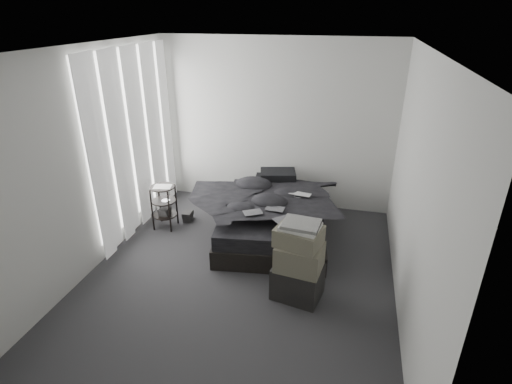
% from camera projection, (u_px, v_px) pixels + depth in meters
% --- Properties ---
extents(floor, '(3.60, 4.20, 0.01)m').
position_uv_depth(floor, '(240.00, 275.00, 4.84)').
color(floor, '#2B2A2D').
rests_on(floor, ground).
extents(ceiling, '(3.60, 4.20, 0.01)m').
position_uv_depth(ceiling, '(235.00, 48.00, 3.75)').
color(ceiling, white).
rests_on(ceiling, ground).
extents(wall_back, '(3.60, 0.01, 2.60)m').
position_uv_depth(wall_back, '(276.00, 125.00, 6.14)').
color(wall_back, beige).
rests_on(wall_back, ground).
extents(wall_front, '(3.60, 0.01, 2.60)m').
position_uv_depth(wall_front, '(141.00, 302.00, 2.44)').
color(wall_front, beige).
rests_on(wall_front, ground).
extents(wall_left, '(0.01, 4.20, 2.60)m').
position_uv_depth(wall_left, '(91.00, 162.00, 4.69)').
color(wall_left, beige).
rests_on(wall_left, ground).
extents(wall_right, '(0.01, 4.20, 2.60)m').
position_uv_depth(wall_right, '(415.00, 193.00, 3.90)').
color(wall_right, beige).
rests_on(wall_right, ground).
extents(window_left, '(0.02, 2.00, 2.30)m').
position_uv_depth(window_left, '(132.00, 136.00, 5.46)').
color(window_left, white).
rests_on(window_left, wall_left).
extents(curtain_left, '(0.06, 2.12, 2.48)m').
position_uv_depth(curtain_left, '(136.00, 141.00, 5.48)').
color(curtain_left, white).
rests_on(curtain_left, wall_left).
extents(bed, '(1.66, 2.05, 0.25)m').
position_uv_depth(bed, '(273.00, 227.00, 5.64)').
color(bed, black).
rests_on(bed, floor).
extents(mattress, '(1.60, 1.98, 0.20)m').
position_uv_depth(mattress, '(273.00, 213.00, 5.55)').
color(mattress, black).
rests_on(mattress, bed).
extents(duvet, '(1.58, 1.77, 0.22)m').
position_uv_depth(duvet, '(273.00, 201.00, 5.42)').
color(duvet, black).
rests_on(duvet, mattress).
extents(pillow_lower, '(0.61, 0.45, 0.13)m').
position_uv_depth(pillow_lower, '(274.00, 181.00, 6.14)').
color(pillow_lower, black).
rests_on(pillow_lower, mattress).
extents(pillow_upper, '(0.60, 0.48, 0.12)m').
position_uv_depth(pillow_upper, '(278.00, 175.00, 6.06)').
color(pillow_upper, black).
rests_on(pillow_upper, pillow_lower).
extents(laptop, '(0.33, 0.24, 0.02)m').
position_uv_depth(laptop, '(299.00, 191.00, 5.41)').
color(laptop, silver).
rests_on(laptop, duvet).
extents(comic_a, '(0.28, 0.25, 0.01)m').
position_uv_depth(comic_a, '(253.00, 208.00, 4.98)').
color(comic_a, black).
rests_on(comic_a, duvet).
extents(comic_b, '(0.25, 0.17, 0.01)m').
position_uv_depth(comic_b, '(275.00, 203.00, 5.08)').
color(comic_b, black).
rests_on(comic_b, duvet).
extents(comic_c, '(0.28, 0.27, 0.01)m').
position_uv_depth(comic_c, '(283.00, 213.00, 4.82)').
color(comic_c, black).
rests_on(comic_c, duvet).
extents(side_stand, '(0.36, 0.36, 0.64)m').
position_uv_depth(side_stand, '(164.00, 207.00, 5.78)').
color(side_stand, black).
rests_on(side_stand, floor).
extents(papers, '(0.28, 0.23, 0.01)m').
position_uv_depth(papers, '(163.00, 187.00, 5.63)').
color(papers, white).
rests_on(papers, side_stand).
extents(floor_books, '(0.14, 0.19, 0.13)m').
position_uv_depth(floor_books, '(188.00, 216.00, 6.07)').
color(floor_books, black).
rests_on(floor_books, floor).
extents(box_lower, '(0.58, 0.50, 0.38)m').
position_uv_depth(box_lower, '(297.00, 282.00, 4.41)').
color(box_lower, black).
rests_on(box_lower, floor).
extents(box_mid, '(0.52, 0.44, 0.29)m').
position_uv_depth(box_mid, '(299.00, 257.00, 4.26)').
color(box_mid, '#5D5A49').
rests_on(box_mid, box_lower).
extents(box_upper, '(0.53, 0.47, 0.20)m').
position_uv_depth(box_upper, '(299.00, 236.00, 4.17)').
color(box_upper, '#5D5A49').
rests_on(box_upper, box_mid).
extents(art_book_white, '(0.44, 0.38, 0.04)m').
position_uv_depth(art_book_white, '(300.00, 226.00, 4.12)').
color(art_book_white, silver).
rests_on(art_book_white, box_upper).
extents(art_book_snake, '(0.41, 0.34, 0.04)m').
position_uv_depth(art_book_snake, '(301.00, 224.00, 4.09)').
color(art_book_snake, silver).
rests_on(art_book_snake, art_book_white).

